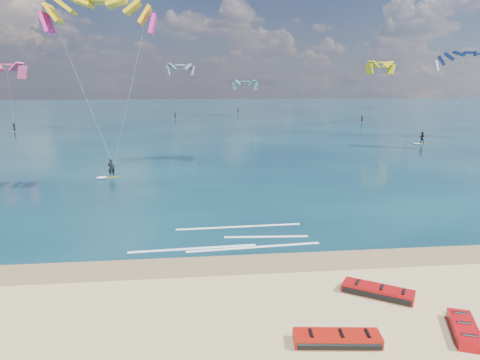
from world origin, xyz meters
name	(u,v)px	position (x,y,z in m)	size (l,w,h in m)	color
ground	(196,147)	(0.00, 40.00, 0.00)	(320.00, 320.00, 0.00)	tan
wet_sand_strip	(201,265)	(0.00, 3.00, 0.00)	(320.00, 2.40, 0.01)	brown
sea	(194,113)	(0.00, 104.00, 0.02)	(320.00, 200.00, 0.04)	#082130
packed_kite_left	(337,343)	(4.28, -3.55, 0.00)	(3.01, 1.14, 0.41)	#B61409
packed_kite_mid	(378,295)	(6.95, -0.61, 0.00)	(2.94, 1.16, 0.42)	#A70B0D
packed_kite_right	(464,334)	(8.71, -3.50, 0.00)	(2.37, 1.12, 0.41)	#B4070C
kitesurfer_main	(105,85)	(-7.03, 19.82, 8.10)	(7.73, 6.66, 15.48)	gold
kitesurfer_far	(446,93)	(32.25, 37.45, 6.94)	(9.09, 7.60, 13.38)	gold
shoreline_foam	(237,239)	(1.98, 6.09, 0.04)	(9.82, 3.88, 0.01)	white
distant_kites	(216,96)	(4.52, 74.53, 5.54)	(72.27, 42.23, 12.06)	#EB4572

